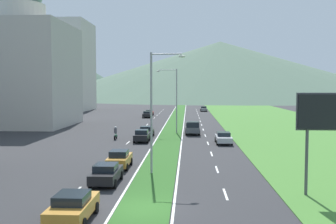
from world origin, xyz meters
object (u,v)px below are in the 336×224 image
(car_8, at_px, (149,113))
(car_1, at_px, (106,173))
(car_4, at_px, (142,136))
(street_lamp_near, at_px, (155,105))
(car_0, at_px, (73,207))
(car_5, at_px, (224,138))
(street_lamp_mid, at_px, (174,96))
(pickup_truck_0, at_px, (193,128))
(billboard_roadside, at_px, (331,118))
(car_6, at_px, (204,109))
(car_3, at_px, (146,131))
(car_2, at_px, (119,159))
(motorcycle_rider, at_px, (116,134))
(car_9, at_px, (147,114))

(car_8, bearing_deg, car_1, -177.04)
(car_1, bearing_deg, car_4, -0.16)
(street_lamp_near, bearing_deg, car_8, 96.12)
(car_0, xyz_separation_m, car_5, (10.61, 28.91, -0.05))
(car_4, bearing_deg, street_lamp_mid, -22.42)
(car_5, bearing_deg, car_0, -20.15)
(car_4, bearing_deg, car_8, 4.47)
(car_8, xyz_separation_m, pickup_truck_0, (10.19, -36.56, 0.25))
(billboard_roadside, xyz_separation_m, car_6, (-4.82, 86.59, -4.40))
(street_lamp_near, height_order, car_6, street_lamp_near)
(car_1, height_order, car_8, car_1)
(street_lamp_mid, relative_size, car_5, 2.17)
(car_3, bearing_deg, car_2, 179.69)
(car_2, xyz_separation_m, car_6, (10.53, 78.41, -0.06))
(street_lamp_near, height_order, car_0, street_lamp_near)
(billboard_roadside, xyz_separation_m, motorcycle_rider, (-19.13, 26.50, -4.40))
(billboard_roadside, height_order, car_0, billboard_roadside)
(billboard_roadside, distance_m, car_1, 16.15)
(car_5, height_order, car_9, car_9)
(street_lamp_near, bearing_deg, car_6, 84.92)
(car_1, height_order, car_2, car_2)
(street_lamp_mid, xyz_separation_m, motorcycle_rider, (-7.74, -7.32, -4.92))
(billboard_roadside, height_order, car_3, billboard_roadside)
(car_6, bearing_deg, motorcycle_rider, -13.39)
(car_0, bearing_deg, pickup_truck_0, -10.12)
(car_0, relative_size, car_1, 1.00)
(car_1, relative_size, pickup_truck_0, 0.80)
(car_2, xyz_separation_m, motorcycle_rider, (-3.78, 18.32, -0.05))
(car_2, bearing_deg, street_lamp_near, -123.56)
(billboard_roadside, distance_m, pickup_truck_0, 34.08)
(street_lamp_mid, relative_size, car_9, 2.16)
(street_lamp_mid, relative_size, billboard_roadside, 1.45)
(street_lamp_near, relative_size, car_3, 2.35)
(car_5, distance_m, car_8, 48.00)
(car_4, relative_size, car_8, 0.95)
(car_8, height_order, motorcycle_rider, motorcycle_rider)
(street_lamp_mid, height_order, car_3, street_lamp_mid)
(car_4, height_order, car_6, car_4)
(car_6, xyz_separation_m, pickup_truck_0, (-3.77, -53.88, 0.24))
(motorcycle_rider, bearing_deg, car_5, -102.39)
(street_lamp_near, distance_m, car_1, 6.85)
(street_lamp_mid, relative_size, car_0, 2.27)
(car_3, distance_m, car_4, 5.20)
(car_2, height_order, car_4, car_4)
(car_2, bearing_deg, car_5, -34.77)
(car_3, xyz_separation_m, car_5, (10.42, -6.24, -0.02))
(street_lamp_near, distance_m, street_lamp_mid, 27.87)
(street_lamp_mid, xyz_separation_m, car_6, (6.56, 52.77, -4.92))
(car_6, bearing_deg, street_lamp_mid, -7.09)
(car_4, bearing_deg, street_lamp_near, -169.92)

